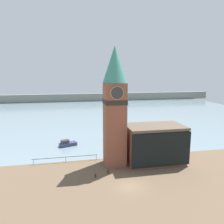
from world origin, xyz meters
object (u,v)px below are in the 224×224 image
Objects in this scene: mooring_bollard_near at (108,171)px; mooring_bollard_far at (95,175)px; clock_tower at (115,104)px; pier_building at (155,144)px; boat_near at (67,144)px.

mooring_bollard_far is at bearing -157.39° from mooring_bollard_near.
clock_tower is 11.83m from pier_building.
clock_tower is at bearing 47.38° from mooring_bollard_far.
clock_tower is 5.01× the size of boat_near.
boat_near is 6.60× the size of mooring_bollard_far.
pier_building is 16.80× the size of mooring_bollard_far.
mooring_bollard_near is 2.64m from mooring_bollard_far.
mooring_bollard_near is at bearing -118.18° from clock_tower.
boat_near is at bearing 104.75° from mooring_bollard_far.
boat_near is 5.89× the size of mooring_bollard_near.
clock_tower reaches higher than boat_near.
clock_tower is at bearing 61.82° from mooring_bollard_near.
mooring_bollard_near is 1.12× the size of mooring_bollard_far.
pier_building is (8.27, -0.51, -8.44)m from clock_tower.
clock_tower reaches higher than mooring_bollard_near.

